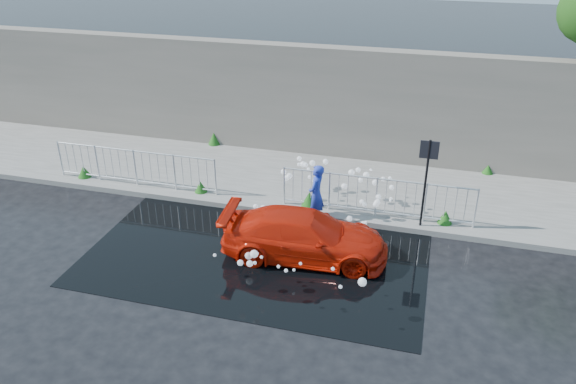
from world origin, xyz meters
name	(u,v)px	position (x,y,z in m)	size (l,w,h in m)	color
ground	(224,273)	(0.00, 0.00, 0.00)	(90.00, 90.00, 0.00)	black
pavement	(283,179)	(0.00, 5.00, 0.07)	(30.00, 4.00, 0.15)	#61615C
curb	(263,209)	(0.00, 3.00, 0.08)	(30.00, 0.25, 0.16)	#61615C
retaining_wall	(301,100)	(0.00, 7.20, 1.90)	(30.00, 0.60, 3.50)	#635C53
puddle	(258,253)	(0.50, 1.00, 0.01)	(8.00, 5.00, 0.01)	black
sign_post	(427,170)	(4.20, 3.10, 1.72)	(0.45, 0.06, 2.50)	black
railing_left	(135,166)	(-4.00, 3.35, 0.74)	(5.05, 0.05, 1.10)	silver
railing_right	(376,195)	(3.00, 3.35, 0.74)	(5.05, 0.05, 1.10)	silver
weeds	(268,177)	(-0.31, 4.50, 0.34)	(12.17, 3.93, 0.42)	#174E14
water_spray	(324,199)	(1.74, 2.73, 0.77)	(3.59, 5.70, 1.06)	white
red_car	(305,236)	(1.62, 1.16, 0.57)	(1.59, 3.90, 1.13)	red
person	(316,194)	(1.50, 2.87, 0.81)	(0.59, 0.39, 1.61)	#2338B3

